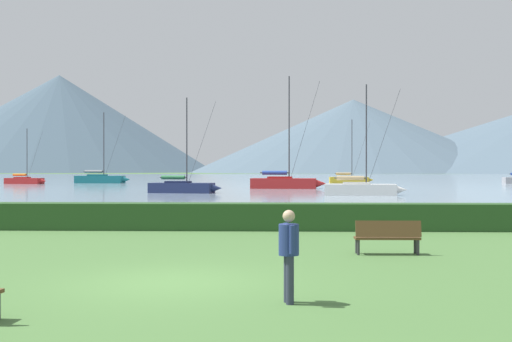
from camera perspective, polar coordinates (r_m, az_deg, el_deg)
The scene contains 13 objects.
ground_plane at distance 13.09m, azimuth -8.04°, elevation -10.25°, with size 1000.00×1000.00×0.00m, color #477038.
harbor_water at distance 149.72m, azimuth 0.99°, elevation -0.69°, with size 320.00×246.00×0.00m, color #8499A8.
hedge_line at distance 23.86m, azimuth -3.49°, elevation -4.26°, with size 80.00×1.20×1.03m, color #284C23.
sailboat_slip_0 at distance 73.14m, azimuth 2.69°, elevation -1.05°, with size 9.12×3.40×13.45m.
sailboat_slip_1 at distance 55.42m, azimuth 9.80°, elevation -1.61°, with size 7.41×2.80×9.92m.
sailboat_slip_3 at distance 103.40m, azimuth -14.30°, elevation -0.69°, with size 9.12×3.29×11.62m.
sailboat_slip_5 at distance 60.22m, azimuth -6.87°, elevation -1.47°, with size 7.38×3.26×9.34m.
sailboat_slip_7 at distance 102.98m, azimuth 8.70°, elevation -0.76°, with size 7.35×2.21×10.61m.
sailboat_slip_8 at distance 101.85m, azimuth -20.79°, elevation -0.82°, with size 6.92×3.12×8.63m.
park_bench_under_tree at distance 17.33m, azimuth 12.18°, elevation -5.89°, with size 1.80×0.49×0.95m.
person_seated_viewer at distance 10.87m, azimuth 3.08°, elevation -7.21°, with size 0.36×0.56×1.65m.
distant_hill_central_peak at distance 445.01m, azimuth -17.89°, elevation 4.23°, with size 216.58×216.58×67.22m, color #425666.
distant_hill_east_ridge at distance 382.02m, azimuth 9.06°, elevation 3.24°, with size 201.39×201.39×45.14m, color #4C6070.
Camera 1 is at (2.21, -12.69, 2.38)m, focal length 42.84 mm.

